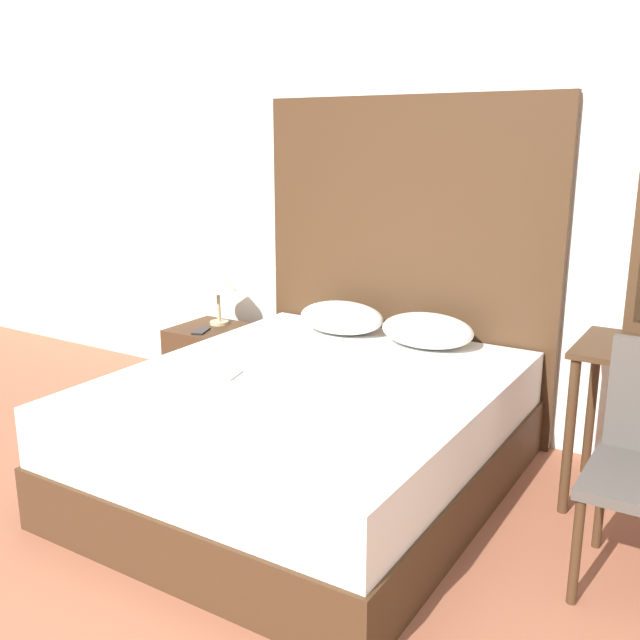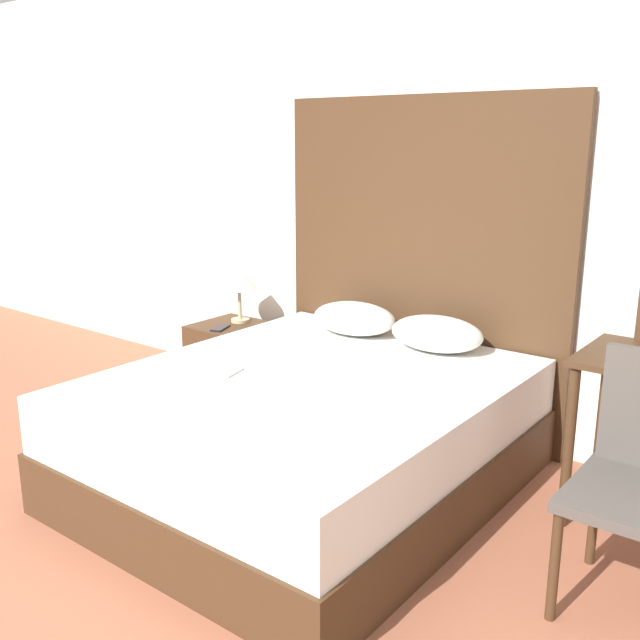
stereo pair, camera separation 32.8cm
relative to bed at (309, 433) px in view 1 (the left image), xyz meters
The scene contains 9 objects.
wall_back 1.52m from the bed, 89.06° to the left, with size 10.00×0.06×2.70m.
bed is the anchor object (origin of this frame).
headboard 1.19m from the bed, 90.00° to the left, with size 1.75×0.05×1.84m.
pillow_left 0.87m from the bed, 109.23° to the left, with size 0.49×0.36×0.17m.
pillow_right 0.87m from the bed, 70.77° to the left, with size 0.49×0.36×0.17m.
phone_on_bed 0.46m from the bed, 150.21° to the right, with size 0.11×0.16×0.01m.
nightstand 1.37m from the bed, 149.67° to the left, with size 0.43×0.44×0.46m.
table_lamp 1.49m from the bed, 146.58° to the left, with size 0.24×0.24×0.35m.
phone_on_nightstand 1.31m from the bed, 153.43° to the left, with size 0.12×0.17×0.01m.
Camera 1 is at (1.66, -1.13, 1.62)m, focal length 40.00 mm.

